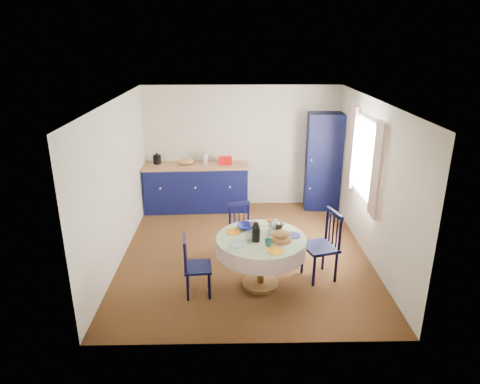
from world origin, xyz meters
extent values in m
plane|color=black|center=(0.00, 0.00, 0.00)|extent=(4.50, 4.50, 0.00)
plane|color=white|center=(0.00, 0.00, 2.50)|extent=(4.50, 4.50, 0.00)
cube|color=white|center=(0.00, 2.25, 1.25)|extent=(4.00, 0.02, 2.50)
cube|color=white|center=(-2.00, 0.00, 1.25)|extent=(0.02, 4.50, 2.50)
cube|color=white|center=(2.00, 0.00, 1.25)|extent=(0.02, 4.50, 2.50)
plane|color=white|center=(2.00, 0.30, 1.50)|extent=(0.00, 1.20, 1.20)
cube|color=beige|center=(1.92, -0.40, 1.55)|extent=(0.05, 0.34, 1.45)
cube|color=beige|center=(1.92, 1.00, 1.55)|extent=(0.05, 0.34, 1.45)
cube|color=black|center=(-0.95, 1.96, 0.46)|extent=(2.11, 0.71, 0.92)
cube|color=#AF7850|center=(-0.95, 1.96, 0.94)|extent=(2.17, 0.76, 0.04)
cube|color=#9E0708|center=(-0.34, 2.01, 1.04)|extent=(0.27, 0.15, 0.16)
cube|color=#AF7850|center=(-1.13, 1.87, 0.97)|extent=(0.35, 0.25, 0.02)
ellipsoid|color=#C3814B|center=(-1.13, 1.87, 1.04)|extent=(0.31, 0.20, 0.13)
cylinder|color=silver|center=(-0.76, 2.09, 1.07)|extent=(0.12, 0.12, 0.22)
cube|color=black|center=(1.66, 2.00, 0.99)|extent=(0.73, 0.55, 1.99)
cylinder|color=white|center=(1.39, 1.75, 1.09)|extent=(0.04, 0.02, 0.04)
cylinder|color=white|center=(1.39, 1.75, 0.50)|extent=(0.04, 0.02, 0.04)
cylinder|color=brown|center=(0.19, -1.00, 0.03)|extent=(0.52, 0.52, 0.05)
cylinder|color=brown|center=(0.19, -1.00, 0.37)|extent=(0.11, 0.11, 0.69)
cylinder|color=brown|center=(0.19, -1.00, 0.73)|extent=(1.20, 1.20, 0.03)
cylinder|color=white|center=(0.19, -1.00, 0.64)|extent=(1.26, 1.26, 0.22)
cylinder|color=silver|center=(0.19, -1.00, 0.76)|extent=(1.26, 1.26, 0.01)
cylinder|color=#94C2CE|center=(-0.14, -1.20, 0.77)|extent=(0.22, 0.22, 0.01)
cylinder|color=orange|center=(0.35, -1.41, 0.77)|extent=(0.22, 0.22, 0.01)
cylinder|color=navy|center=(0.64, -0.95, 0.77)|extent=(0.22, 0.22, 0.01)
cylinder|color=#8EC276|center=(0.29, -0.53, 0.77)|extent=(0.22, 0.22, 0.01)
cylinder|color=orange|center=(-0.19, -0.81, 0.77)|extent=(0.22, 0.22, 0.01)
cylinder|color=#99633D|center=(0.46, -1.10, 0.79)|extent=(0.28, 0.28, 0.05)
ellipsoid|color=#C3814B|center=(0.46, -1.10, 0.87)|extent=(0.26, 0.16, 0.11)
cube|color=silver|center=(0.08, -0.96, 0.78)|extent=(0.10, 0.07, 0.04)
cylinder|color=black|center=(-0.53, -1.34, 0.20)|extent=(0.03, 0.03, 0.39)
cylinder|color=black|center=(-0.55, -1.02, 0.20)|extent=(0.03, 0.03, 0.39)
cylinder|color=black|center=(-0.82, -1.36, 0.20)|extent=(0.03, 0.03, 0.39)
cylinder|color=black|center=(-0.85, -1.05, 0.20)|extent=(0.03, 0.03, 0.39)
cube|color=black|center=(-0.69, -1.19, 0.41)|extent=(0.40, 0.42, 0.04)
cylinder|color=black|center=(-0.84, -1.37, 0.64)|extent=(0.03, 0.03, 0.44)
cylinder|color=black|center=(-0.87, -1.05, 0.64)|extent=(0.03, 0.03, 0.44)
cube|color=black|center=(-0.85, -1.21, 0.84)|extent=(0.07, 0.35, 0.06)
cylinder|color=black|center=(-0.84, -1.29, 0.62)|extent=(0.02, 0.02, 0.37)
cylinder|color=black|center=(-0.85, -1.21, 0.62)|extent=(0.02, 0.02, 0.37)
cylinder|color=black|center=(-0.86, -1.13, 0.62)|extent=(0.02, 0.02, 0.37)
cylinder|color=black|center=(-0.13, -0.33, 0.20)|extent=(0.03, 0.03, 0.41)
cylinder|color=black|center=(0.17, -0.22, 0.20)|extent=(0.03, 0.03, 0.41)
cylinder|color=black|center=(-0.24, -0.04, 0.20)|extent=(0.03, 0.03, 0.41)
cylinder|color=black|center=(0.06, 0.07, 0.20)|extent=(0.03, 0.03, 0.41)
cube|color=black|center=(-0.04, -0.13, 0.43)|extent=(0.51, 0.49, 0.04)
cylinder|color=black|center=(-0.25, -0.03, 0.65)|extent=(0.03, 0.03, 0.46)
cylinder|color=black|center=(0.06, 0.09, 0.65)|extent=(0.03, 0.03, 0.46)
cube|color=black|center=(-0.10, 0.03, 0.86)|extent=(0.35, 0.16, 0.06)
cylinder|color=black|center=(-0.18, 0.00, 0.64)|extent=(0.02, 0.02, 0.38)
cylinder|color=black|center=(-0.10, 0.03, 0.64)|extent=(0.02, 0.02, 0.38)
cylinder|color=black|center=(-0.02, 0.06, 0.64)|extent=(0.02, 0.02, 0.38)
cylinder|color=black|center=(0.84, -0.67, 0.24)|extent=(0.04, 0.04, 0.48)
cylinder|color=black|center=(0.96, -1.03, 0.24)|extent=(0.04, 0.04, 0.48)
cylinder|color=black|center=(1.18, -0.57, 0.24)|extent=(0.04, 0.04, 0.48)
cylinder|color=black|center=(1.29, -0.93, 0.24)|extent=(0.04, 0.04, 0.48)
cube|color=black|center=(1.07, -0.80, 0.50)|extent=(0.56, 0.58, 0.04)
cylinder|color=black|center=(1.21, -0.56, 0.77)|extent=(0.04, 0.04, 0.53)
cylinder|color=black|center=(1.32, -0.92, 0.77)|extent=(0.04, 0.04, 0.53)
cube|color=black|center=(1.26, -0.74, 1.01)|extent=(0.17, 0.42, 0.07)
cylinder|color=black|center=(1.23, -0.65, 0.74)|extent=(0.02, 0.02, 0.44)
cylinder|color=black|center=(1.26, -0.74, 0.74)|extent=(0.02, 0.02, 0.44)
cylinder|color=black|center=(1.29, -0.84, 0.74)|extent=(0.02, 0.02, 0.44)
imported|color=silver|center=(0.03, -1.04, 0.81)|extent=(0.13, 0.13, 0.10)
imported|color=teal|center=(0.27, -1.25, 0.81)|extent=(0.10, 0.10, 0.10)
imported|color=black|center=(0.45, -0.75, 0.81)|extent=(0.13, 0.13, 0.11)
imported|color=silver|center=(0.09, -0.64, 0.81)|extent=(0.10, 0.10, 0.10)
imported|color=navy|center=(0.00, -0.69, 0.80)|extent=(0.27, 0.27, 0.07)
camera|label=1|loc=(-0.21, -6.36, 3.40)|focal=32.00mm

